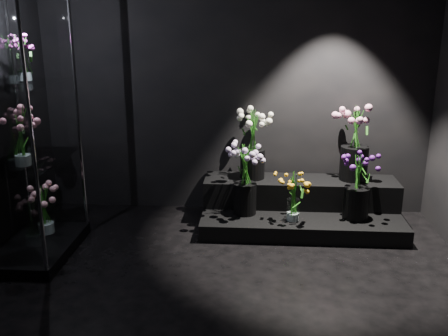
{
  "coord_description": "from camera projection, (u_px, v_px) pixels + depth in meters",
  "views": [
    {
      "loc": [
        0.23,
        -3.13,
        1.99
      ],
      "look_at": [
        -0.06,
        1.2,
        0.69
      ],
      "focal_mm": 40.0,
      "sensor_mm": 36.0,
      "label": 1
    }
  ],
  "objects": [
    {
      "name": "bouquet_pink_roses",
      "position": [
        356.0,
        138.0,
        4.93
      ],
      "size": [
        0.41,
        0.41,
        0.75
      ],
      "rotation": [
        0.0,
        0.0,
        0.07
      ],
      "color": "black",
      "rests_on": "display_riser"
    },
    {
      "name": "wall_front",
      "position": [
        163.0,
        263.0,
        1.26
      ],
      "size": [
        4.0,
        0.0,
        4.0
      ],
      "primitive_type": "plane",
      "rotation": [
        -1.57,
        0.0,
        0.0
      ],
      "color": "black",
      "rests_on": "floor"
    },
    {
      "name": "bouquet_purple",
      "position": [
        358.0,
        183.0,
        4.68
      ],
      "size": [
        0.38,
        0.38,
        0.62
      ],
      "rotation": [
        0.0,
        0.0,
        0.15
      ],
      "color": "black",
      "rests_on": "display_riser"
    },
    {
      "name": "wall_back",
      "position": [
        236.0,
        80.0,
        5.09
      ],
      "size": [
        4.0,
        0.0,
        4.0
      ],
      "primitive_type": "plane",
      "rotation": [
        1.57,
        0.0,
        0.0
      ],
      "color": "black",
      "rests_on": "floor"
    },
    {
      "name": "bouquet_case_pink",
      "position": [
        20.0,
        135.0,
        3.97
      ],
      "size": [
        0.31,
        0.31,
        0.48
      ],
      "rotation": [
        0.0,
        0.0,
        0.0
      ],
      "color": "white",
      "rests_on": "display_case"
    },
    {
      "name": "bouquet_cream_roses",
      "position": [
        253.0,
        139.0,
        4.99
      ],
      "size": [
        0.43,
        0.43,
        0.7
      ],
      "rotation": [
        0.0,
        0.0,
        0.07
      ],
      "color": "black",
      "rests_on": "display_riser"
    },
    {
      "name": "bouquet_case_magenta",
      "position": [
        23.0,
        57.0,
        4.07
      ],
      "size": [
        0.24,
        0.24,
        0.37
      ],
      "rotation": [
        0.0,
        0.0,
        -0.14
      ],
      "color": "white",
      "rests_on": "display_case"
    },
    {
      "name": "display_riser",
      "position": [
        300.0,
        207.0,
        5.02
      ],
      "size": [
        1.95,
        0.87,
        0.43
      ],
      "color": "black",
      "rests_on": "floor"
    },
    {
      "name": "display_case",
      "position": [
        25.0,
        132.0,
        4.11
      ],
      "size": [
        0.6,
        1.0,
        2.2
      ],
      "color": "black",
      "rests_on": "floor"
    },
    {
      "name": "bouquet_case_base_pink",
      "position": [
        44.0,
        209.0,
        4.53
      ],
      "size": [
        0.36,
        0.36,
        0.44
      ],
      "rotation": [
        0.0,
        0.0,
        -0.25
      ],
      "color": "white",
      "rests_on": "display_case"
    },
    {
      "name": "bouquet_orange_bells",
      "position": [
        294.0,
        196.0,
        4.66
      ],
      "size": [
        0.29,
        0.29,
        0.46
      ],
      "rotation": [
        0.0,
        0.0,
        0.03
      ],
      "color": "white",
      "rests_on": "display_riser"
    },
    {
      "name": "bouquet_lilac",
      "position": [
        245.0,
        174.0,
        4.78
      ],
      "size": [
        0.47,
        0.47,
        0.7
      ],
      "rotation": [
        0.0,
        0.0,
        -0.39
      ],
      "color": "black",
      "rests_on": "display_riser"
    },
    {
      "name": "floor",
      "position": [
        222.0,
        309.0,
        3.58
      ],
      "size": [
        4.0,
        4.0,
        0.0
      ],
      "primitive_type": "plane",
      "color": "black",
      "rests_on": "ground"
    }
  ]
}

